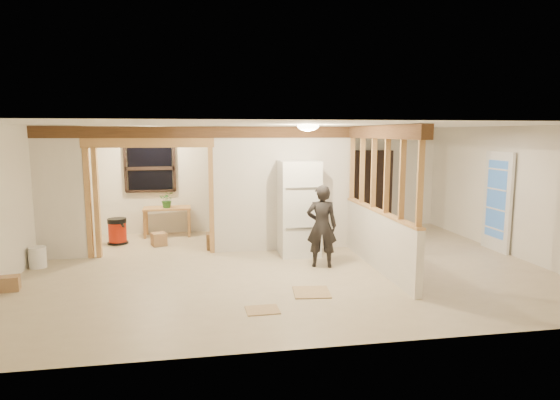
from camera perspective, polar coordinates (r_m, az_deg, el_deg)
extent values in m
cube|color=#C3B091|center=(8.48, 0.53, -8.06)|extent=(9.00, 6.50, 0.01)
cube|color=white|center=(8.14, 0.55, 9.13)|extent=(9.00, 6.50, 0.01)
cube|color=white|center=(11.41, -2.36, 2.56)|extent=(9.00, 0.01, 2.50)
cube|color=white|center=(5.10, 7.05, -4.52)|extent=(9.00, 0.01, 2.50)
cube|color=white|center=(8.65, -30.27, -0.36)|extent=(0.01, 6.50, 2.50)
cube|color=white|center=(10.04, 26.73, 0.92)|extent=(0.01, 6.50, 2.50)
cube|color=silver|center=(9.64, -25.29, 0.74)|extent=(0.90, 0.12, 2.50)
cube|color=silver|center=(9.42, 0.44, 1.38)|extent=(2.80, 0.12, 2.50)
cube|color=tan|center=(9.35, -15.45, 0.10)|extent=(2.46, 0.14, 2.20)
cube|color=#56361D|center=(9.22, -6.99, 8.21)|extent=(7.00, 0.18, 0.22)
cube|color=#56361D|center=(8.20, 12.25, 8.10)|extent=(0.18, 3.30, 0.22)
cube|color=silver|center=(8.41, 11.86, -4.82)|extent=(0.12, 3.20, 1.00)
cube|color=tan|center=(8.23, 12.10, 3.08)|extent=(0.14, 3.20, 1.32)
cube|color=black|center=(11.27, -15.57, 3.73)|extent=(1.12, 0.10, 1.10)
cube|color=white|center=(10.34, 24.98, -0.18)|extent=(0.12, 0.86, 2.00)
ellipsoid|color=#FFEABF|center=(7.71, 3.44, 9.02)|extent=(0.36, 0.36, 0.16)
ellipsoid|color=#FFEABF|center=(10.37, -15.70, 8.51)|extent=(0.32, 0.32, 0.14)
ellipsoid|color=#FFD88C|center=(9.63, -13.08, 6.86)|extent=(0.07, 0.07, 0.07)
cube|color=silver|center=(9.09, 2.30, -0.97)|extent=(0.76, 0.74, 1.84)
imported|color=black|center=(8.29, 5.10, -3.19)|extent=(0.61, 0.47, 1.47)
cube|color=tan|center=(11.11, -13.55, -2.57)|extent=(1.09, 0.58, 0.67)
imported|color=#407032|center=(10.94, -13.59, 0.03)|extent=(0.35, 0.30, 0.37)
cylinder|color=#971907|center=(10.63, -19.21, -3.59)|extent=(0.48, 0.48, 0.56)
cube|color=black|center=(11.88, 11.06, 1.28)|extent=(0.97, 0.32, 1.94)
cylinder|color=white|center=(9.37, -27.44, -6.22)|extent=(0.38, 0.38, 0.37)
cube|color=#9B734B|center=(9.76, -7.84, -4.94)|extent=(0.39, 0.34, 0.33)
cube|color=#9B734B|center=(10.27, -14.54, -4.64)|extent=(0.37, 0.37, 0.27)
cube|color=#9B734B|center=(8.26, -30.09, -8.80)|extent=(0.31, 0.27, 0.22)
cube|color=tan|center=(7.12, 3.86, -11.15)|extent=(0.59, 0.59, 0.02)
cube|color=tan|center=(6.46, -2.15, -13.25)|extent=(0.45, 0.36, 0.01)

